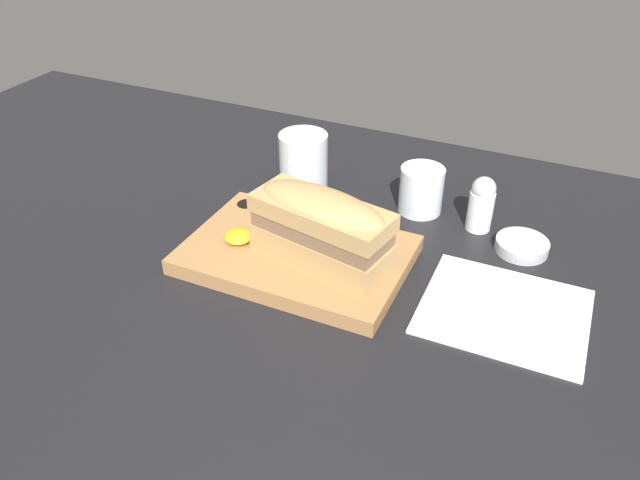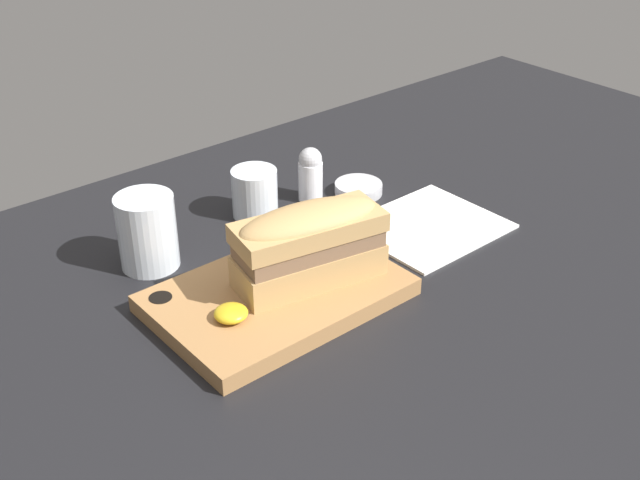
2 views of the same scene
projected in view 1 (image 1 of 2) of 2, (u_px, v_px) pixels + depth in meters
dining_table at (318, 303)px, 76.96cm from camera, size 181.03×98.60×2.00cm
serving_board at (296, 254)px, 82.00cm from camera, size 28.66×19.38×2.21cm
sandwich at (321, 225)px, 76.22cm from camera, size 18.76×10.30×9.75cm
mustard_dollop at (238, 236)px, 82.27cm from camera, size 3.81×3.81×1.52cm
water_glass at (304, 168)px, 95.56cm from camera, size 7.42×7.42×9.67cm
wine_glass at (421, 191)px, 91.50cm from camera, size 6.46×6.46×6.92cm
napkin at (504, 311)px, 73.89cm from camera, size 19.24×16.59×0.40cm
salt_shaker at (481, 203)px, 86.91cm from camera, size 3.55×3.55×8.15cm
condiment_dish at (522, 246)px, 84.11cm from camera, size 7.10×7.10×1.62cm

